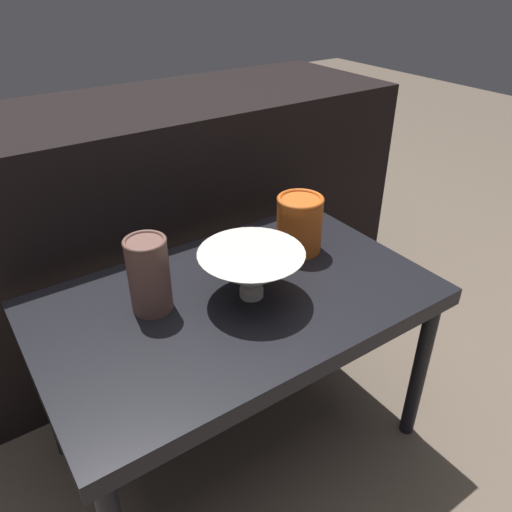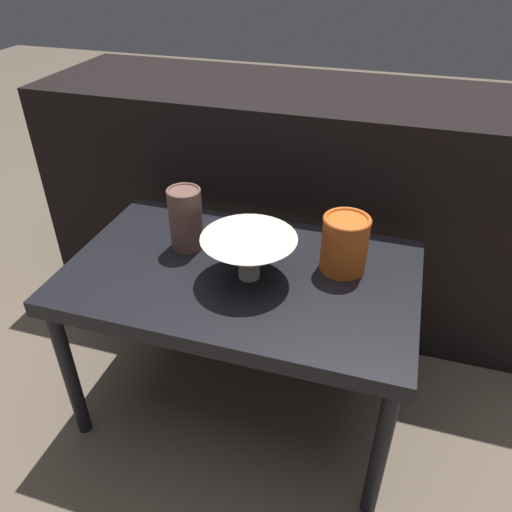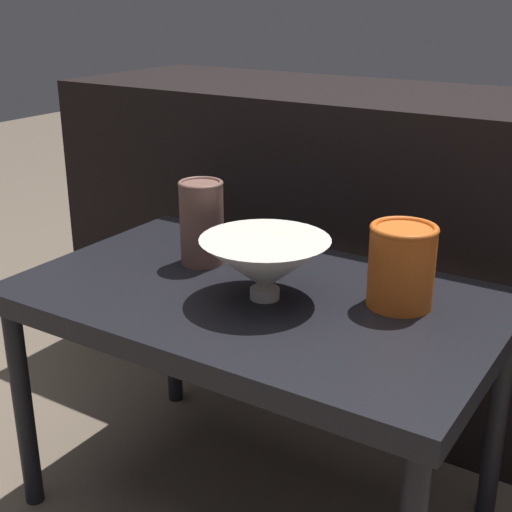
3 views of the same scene
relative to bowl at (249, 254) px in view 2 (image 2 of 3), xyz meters
The scene contains 6 objects.
ground_plane 0.53m from the bowl, 144.81° to the left, with size 8.00×8.00×0.00m, color #6B5B4C.
table 0.11m from the bowl, 144.81° to the left, with size 0.84×0.52×0.46m.
couch_backdrop 0.62m from the bowl, 92.56° to the left, with size 1.65×0.50×0.74m.
bowl is the anchor object (origin of this frame).
vase_textured_left 0.21m from the bowl, 157.36° to the left, with size 0.09×0.09×0.16m.
vase_colorful_right 0.23m from the bowl, 25.35° to the left, with size 0.11×0.11×0.14m.
Camera 2 is at (0.32, -0.92, 1.16)m, focal length 35.00 mm.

